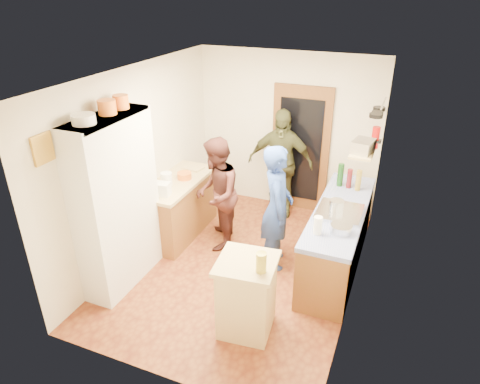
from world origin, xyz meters
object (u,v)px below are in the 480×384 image
Objects in this scene: person_left at (219,193)px; person_back at (281,163)px; hutch_body at (117,204)px; island_base at (247,298)px; right_counter_base at (337,240)px; person_hob at (279,209)px.

person_back is (0.54, 1.22, 0.07)m from person_left.
person_left is 1.34m from person_back.
island_base is at bearing -8.16° from hutch_body.
hutch_body is at bearing -152.53° from right_counter_base.
island_base is 0.50× the size of person_hob.
island_base is 0.48× the size of person_back.
hutch_body reaches higher than island_base.
right_counter_base is 1.28× the size of person_hob.
right_counter_base is 1.23× the size of person_back.
hutch_body is 2.90m from right_counter_base.
island_base is at bearing 162.64° from person_hob.
right_counter_base is 2.56× the size of island_base.
person_hob reaches higher than person_left.
person_hob is (-0.06, 1.31, 0.43)m from island_base.
hutch_body is 2.80m from person_back.
right_counter_base is 0.91m from person_hob.
right_counter_base is 1.71m from island_base.
person_hob is at bearing 31.01° from hutch_body.
hutch_body is 2.05m from person_hob.
hutch_body reaches higher than person_left.
person_back is at bearing 135.43° from right_counter_base.
hutch_body is 1.28× the size of person_hob.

